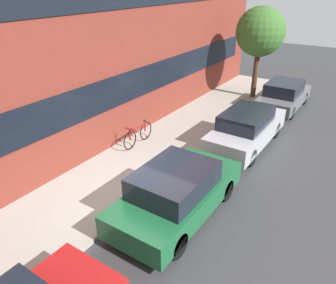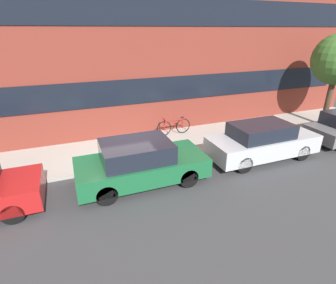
{
  "view_description": "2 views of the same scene",
  "coord_description": "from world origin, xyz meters",
  "views": [
    {
      "loc": [
        -5.7,
        -4.75,
        5.68
      ],
      "look_at": [
        2.16,
        0.49,
        0.93
      ],
      "focal_mm": 35.0,
      "sensor_mm": 36.0,
      "label": 1
    },
    {
      "loc": [
        -1.63,
        -8.31,
        4.65
      ],
      "look_at": [
        1.71,
        0.25,
        0.69
      ],
      "focal_mm": 28.0,
      "sensor_mm": 36.0,
      "label": 2
    }
  ],
  "objects": [
    {
      "name": "rowhouse_facade",
      "position": [
        0.0,
        3.34,
        4.85
      ],
      "size": [
        28.0,
        1.02,
        9.68
      ],
      "color": "maroon",
      "rests_on": "ground_plane"
    },
    {
      "name": "parked_car_green",
      "position": [
        0.25,
        -1.05,
        0.71
      ],
      "size": [
        4.15,
        1.82,
        1.44
      ],
      "color": "#195B33",
      "rests_on": "ground_plane"
    },
    {
      "name": "sidewalk_strip",
      "position": [
        0.0,
        1.45,
        0.06
      ],
      "size": [
        28.0,
        2.9,
        0.13
      ],
      "color": "#A8A399",
      "rests_on": "ground_plane"
    },
    {
      "name": "parked_car_grey",
      "position": [
        9.83,
        -1.05,
        0.66
      ],
      "size": [
        3.84,
        1.63,
        1.34
      ],
      "color": "slate",
      "rests_on": "ground_plane"
    },
    {
      "name": "street_tree",
      "position": [
        10.4,
        0.66,
        3.35
      ],
      "size": [
        2.35,
        2.35,
        4.42
      ],
      "color": "#473323",
      "rests_on": "sidewalk_strip"
    },
    {
      "name": "parked_car_silver",
      "position": [
        5.07,
        -1.05,
        0.71
      ],
      "size": [
        4.3,
        1.61,
        1.43
      ],
      "color": "#B2B5BA",
      "rests_on": "ground_plane"
    },
    {
      "name": "ground_plane",
      "position": [
        0.0,
        0.0,
        0.0
      ],
      "size": [
        56.0,
        56.0,
        0.0
      ],
      "primitive_type": "plane",
      "color": "#38383A"
    },
    {
      "name": "bicycle",
      "position": [
        2.75,
        2.22,
        0.53
      ],
      "size": [
        1.67,
        0.44,
        0.81
      ],
      "rotation": [
        0.0,
        0.0,
        3.16
      ],
      "color": "black",
      "rests_on": "sidewalk_strip"
    }
  ]
}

